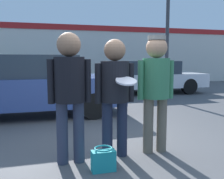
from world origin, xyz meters
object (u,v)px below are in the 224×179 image
at_px(person_middle_with_frisbee, 115,87).
at_px(person_right, 156,83).
at_px(handbag, 103,160).
at_px(person_left, 70,85).
at_px(parked_car_far, 147,77).
at_px(parked_car_near, 34,86).

distance_m(person_middle_with_frisbee, person_right, 0.63).
bearing_deg(handbag, person_right, 25.89).
relative_size(person_left, person_middle_with_frisbee, 1.04).
bearing_deg(parked_car_far, parked_car_near, -144.18).
bearing_deg(parked_car_near, person_middle_with_frisbee, -69.01).
bearing_deg(handbag, person_left, 134.01).
relative_size(person_right, parked_car_near, 0.40).
bearing_deg(handbag, parked_car_far, 62.41).
height_order(person_left, person_right, person_left).
bearing_deg(person_middle_with_frisbee, person_left, -175.25).
xyz_separation_m(parked_car_near, handbag, (0.92, -3.54, -0.60)).
bearing_deg(person_right, parked_car_near, 120.48).
relative_size(parked_car_far, handbag, 15.23).
relative_size(person_left, handbag, 5.73).
bearing_deg(parked_car_near, person_left, -79.94).
height_order(person_middle_with_frisbee, parked_car_near, person_middle_with_frisbee).
xyz_separation_m(person_left, parked_car_far, (3.89, 6.37, -0.37)).
xyz_separation_m(person_middle_with_frisbee, person_right, (0.63, 0.01, 0.05)).
xyz_separation_m(person_left, person_right, (1.26, 0.06, 0.00)).
xyz_separation_m(person_middle_with_frisbee, handbag, (-0.27, -0.43, -0.86)).
height_order(parked_car_near, parked_car_far, parked_car_near).
xyz_separation_m(person_left, handbag, (0.36, -0.37, -0.91)).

